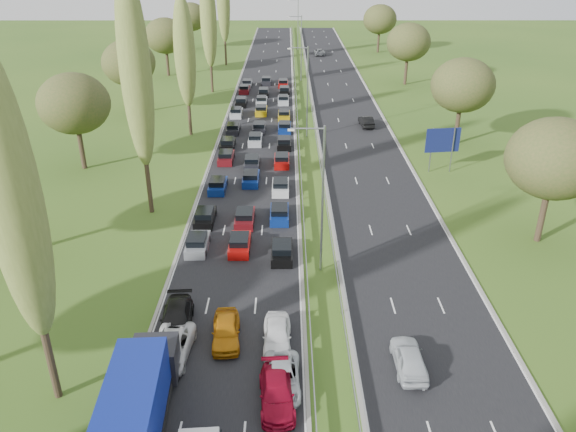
{
  "coord_description": "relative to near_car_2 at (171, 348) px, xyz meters",
  "views": [
    {
      "loc": [
        1.81,
        4.16,
        23.63
      ],
      "look_at": [
        1.89,
        49.91,
        1.5
      ],
      "focal_mm": 35.0,
      "sensor_mm": 36.0,
      "label": 1
    }
  ],
  "objects": [
    {
      "name": "lamp_columns",
      "position": [
        10.03,
        45.62,
        5.27
      ],
      "size": [
        0.18,
        140.18,
        12.0
      ],
      "color": "gray",
      "rests_on": "ground"
    },
    {
      "name": "ground",
      "position": [
        10.03,
        47.62,
        -0.73
      ],
      "size": [
        260.0,
        260.0,
        0.0
      ],
      "primitive_type": "plane",
      "color": "#33561A",
      "rests_on": "ground"
    },
    {
      "name": "woodland_left",
      "position": [
        -16.47,
        30.24,
        6.95
      ],
      "size": [
        8.0,
        166.0,
        11.1
      ],
      "color": "#2D2116",
      "rests_on": "ground"
    },
    {
      "name": "near_car_10",
      "position": [
        7.01,
        -2.66,
        -0.06
      ],
      "size": [
        2.25,
        4.74,
        1.31
      ],
      "primitive_type": "imported",
      "rotation": [
        0.0,
        0.0,
        0.02
      ],
      "color": "silver",
      "rests_on": "near_carriageway"
    },
    {
      "name": "far_car_1",
      "position": [
        18.74,
        50.4,
        0.04
      ],
      "size": [
        1.92,
        4.67,
        1.5
      ],
      "primitive_type": "imported",
      "rotation": [
        0.0,
        0.0,
        3.22
      ],
      "color": "black",
      "rests_on": "far_carriageway"
    },
    {
      "name": "near_car_8",
      "position": [
        3.3,
        1.71,
        0.05
      ],
      "size": [
        2.14,
        4.62,
        1.53
      ],
      "primitive_type": "imported",
      "rotation": [
        0.0,
        0.0,
        0.08
      ],
      "color": "#BC6F0C",
      "rests_on": "near_carriageway"
    },
    {
      "name": "far_car_0",
      "position": [
        14.83,
        -1.05,
        0.05
      ],
      "size": [
        1.82,
        4.48,
        1.52
      ],
      "primitive_type": "imported",
      "rotation": [
        0.0,
        0.0,
        3.15
      ],
      "color": "silver",
      "rests_on": "far_carriageway"
    },
    {
      "name": "traffic_queue_fill",
      "position": [
        3.29,
        44.97,
        -0.29
      ],
      "size": [
        9.15,
        69.24,
        0.8
      ],
      "color": "slate",
      "rests_on": "ground"
    },
    {
      "name": "far_carriageway",
      "position": [
        16.78,
        50.12,
        -0.73
      ],
      "size": [
        10.5,
        215.0,
        0.04
      ],
      "primitive_type": "cube",
      "color": "black",
      "rests_on": "ground"
    },
    {
      "name": "blue_lorry",
      "position": [
        -0.46,
        -5.95,
        1.37
      ],
      "size": [
        2.69,
        9.67,
        4.08
      ],
      "rotation": [
        0.0,
        0.0,
        0.06
      ],
      "color": "black",
      "rests_on": "near_carriageway"
    },
    {
      "name": "near_car_3",
      "position": [
        -0.2,
        3.05,
        0.03
      ],
      "size": [
        2.41,
        5.25,
        1.49
      ],
      "primitive_type": "imported",
      "rotation": [
        0.0,
        0.0,
        0.06
      ],
      "color": "black",
      "rests_on": "near_carriageway"
    },
    {
      "name": "near_car_2",
      "position": [
        0.0,
        0.0,
        0.0
      ],
      "size": [
        2.67,
        5.27,
        1.43
      ],
      "primitive_type": "imported",
      "rotation": [
        0.0,
        0.0,
        -0.06
      ],
      "color": "silver",
      "rests_on": "near_carriageway"
    },
    {
      "name": "central_reservation",
      "position": [
        10.03,
        50.12,
        -0.18
      ],
      "size": [
        2.36,
        215.0,
        0.32
      ],
      "color": "gray",
      "rests_on": "ground"
    },
    {
      "name": "near_carriageway",
      "position": [
        3.28,
        50.12,
        -0.73
      ],
      "size": [
        10.5,
        215.0,
        0.04
      ],
      "primitive_type": "cube",
      "color": "black",
      "rests_on": "ground"
    },
    {
      "name": "near_car_12",
      "position": [
        6.67,
        1.19,
        0.06
      ],
      "size": [
        1.88,
        4.57,
        1.55
      ],
      "primitive_type": "imported",
      "rotation": [
        0.0,
        0.0,
        0.01
      ],
      "color": "white",
      "rests_on": "near_carriageway"
    },
    {
      "name": "poplar_row",
      "position": [
        -5.97,
        35.78,
        11.65
      ],
      "size": [
        2.8,
        127.8,
        22.44
      ],
      "color": "#2D2116",
      "rests_on": "ground"
    },
    {
      "name": "far_car_2",
      "position": [
        15.07,
        108.9,
        0.02
      ],
      "size": [
        2.61,
        5.34,
        1.46
      ],
      "primitive_type": "imported",
      "rotation": [
        0.0,
        0.0,
        3.18
      ],
      "color": "slate",
      "rests_on": "far_carriageway"
    },
    {
      "name": "direction_sign",
      "position": [
        24.93,
        32.39,
        2.84
      ],
      "size": [
        3.98,
        0.61,
        5.2
      ],
      "color": "gray",
      "rests_on": "ground"
    },
    {
      "name": "woodland_right",
      "position": [
        29.53,
        34.28,
        6.95
      ],
      "size": [
        8.0,
        153.0,
        11.1
      ],
      "color": "#2D2116",
      "rests_on": "ground"
    },
    {
      "name": "near_car_11",
      "position": [
        6.74,
        -3.93,
        -0.02
      ],
      "size": [
        2.27,
        4.92,
        1.39
      ],
      "primitive_type": "imported",
      "rotation": [
        0.0,
        0.0,
        0.07
      ],
      "color": "maroon",
      "rests_on": "near_carriageway"
    }
  ]
}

